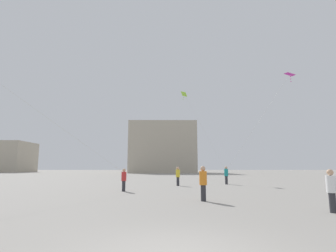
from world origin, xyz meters
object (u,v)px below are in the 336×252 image
at_px(person_in_white, 331,189).
at_px(person_in_yellow, 178,175).
at_px(building_left_hall, 2,157).
at_px(person_in_orange, 203,182).
at_px(kite_lime_delta, 185,96).
at_px(person_in_red, 124,179).
at_px(building_centre_hall, 163,148).
at_px(kite_magenta_delta, 288,78).
at_px(person_in_teal, 226,174).

relative_size(person_in_white, person_in_yellow, 0.94).
bearing_deg(person_in_white, building_left_hall, 67.36).
height_order(person_in_orange, kite_lime_delta, kite_lime_delta).
relative_size(person_in_white, kite_lime_delta, 0.16).
height_order(person_in_orange, person_in_red, person_in_orange).
xyz_separation_m(person_in_white, building_centre_hall, (-7.17, 70.73, 6.42)).
relative_size(person_in_red, kite_lime_delta, 0.16).
height_order(person_in_red, building_centre_hall, building_centre_hall).
relative_size(person_in_red, building_centre_hall, 0.08).
bearing_deg(building_centre_hall, kite_magenta_delta, -76.90).
height_order(person_in_yellow, person_in_teal, person_in_teal).
xyz_separation_m(person_in_orange, person_in_teal, (4.15, 13.11, 0.01)).
height_order(person_in_white, person_in_yellow, person_in_yellow).
distance_m(person_in_teal, kite_lime_delta, 12.81).
bearing_deg(person_in_red, kite_magenta_delta, -179.99).
relative_size(person_in_yellow, person_in_teal, 0.97).
bearing_deg(person_in_red, person_in_orange, 110.27).
bearing_deg(person_in_white, person_in_yellow, 49.69).
relative_size(person_in_orange, person_in_teal, 0.99).
distance_m(person_in_teal, building_centre_hall, 54.93).
relative_size(person_in_teal, building_left_hall, 0.10).
xyz_separation_m(person_in_teal, kite_lime_delta, (-3.52, 7.11, 10.06)).
bearing_deg(building_left_hall, person_in_teal, -46.20).
distance_m(person_in_white, kite_lime_delta, 26.07).
bearing_deg(kite_lime_delta, person_in_white, -80.88).
bearing_deg(kite_magenta_delta, building_left_hall, 135.80).
relative_size(person_in_white, kite_magenta_delta, 0.17).
bearing_deg(building_left_hall, person_in_yellow, -49.50).
bearing_deg(person_in_orange, kite_magenta_delta, 166.61).
height_order(person_in_yellow, building_left_hall, building_left_hall).
distance_m(person_in_white, kite_magenta_delta, 18.71).
xyz_separation_m(person_in_red, kite_lime_delta, (5.53, 14.72, 10.15)).
bearing_deg(person_in_white, kite_magenta_delta, 8.74).
bearing_deg(person_in_white, person_in_teal, 30.99).
relative_size(person_in_yellow, building_left_hall, 0.10).
bearing_deg(building_left_hall, person_in_orange, -53.48).
height_order(kite_magenta_delta, building_centre_hall, building_centre_hall).
bearing_deg(kite_magenta_delta, person_in_red, -158.55).
bearing_deg(person_in_teal, building_centre_hall, 101.64).
bearing_deg(person_in_white, kite_lime_delta, 39.12).
bearing_deg(person_in_teal, person_in_orange, -103.14).
relative_size(building_left_hall, building_centre_hall, 0.92).
bearing_deg(kite_magenta_delta, person_in_white, -111.25).
xyz_separation_m(building_left_hall, building_centre_hall, (54.00, -9.36, 2.32)).
relative_size(person_in_orange, kite_lime_delta, 0.17).
distance_m(building_left_hall, building_centre_hall, 54.85).
height_order(person_in_yellow, kite_magenta_delta, kite_magenta_delta).
bearing_deg(person_in_red, building_left_hall, -75.35).
height_order(person_in_white, person_in_red, person_in_white).
distance_m(person_in_yellow, person_in_orange, 11.12).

